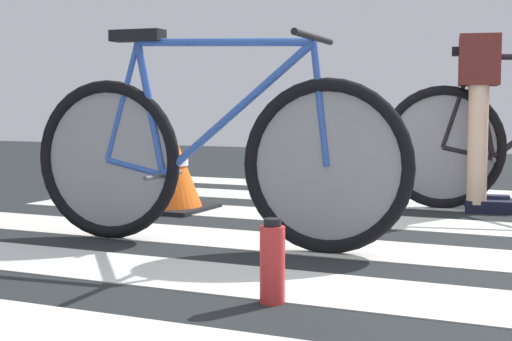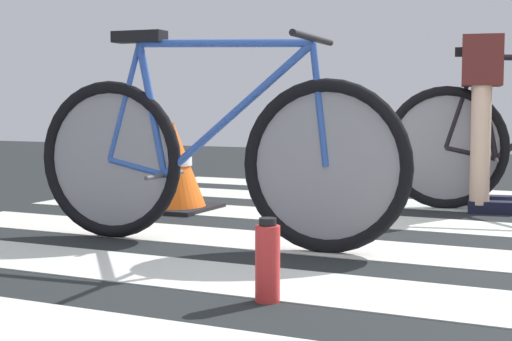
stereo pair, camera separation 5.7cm
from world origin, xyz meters
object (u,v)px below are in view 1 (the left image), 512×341
at_px(water_bottle, 272,263).
at_px(traffic_cone, 170,168).
at_px(cyclist_2_of_3, 479,98).
at_px(bicycle_1_of_3, 211,156).

height_order(water_bottle, traffic_cone, traffic_cone).
relative_size(cyclist_2_of_3, water_bottle, 3.79).
distance_m(cyclist_2_of_3, water_bottle, 2.48).
height_order(cyclist_2_of_3, water_bottle, cyclist_2_of_3).
relative_size(bicycle_1_of_3, water_bottle, 6.63).
xyz_separation_m(bicycle_1_of_3, traffic_cone, (-0.73, 0.88, -0.14)).
height_order(bicycle_1_of_3, traffic_cone, bicycle_1_of_3).
bearing_deg(bicycle_1_of_3, cyclist_2_of_3, 57.80).
xyz_separation_m(cyclist_2_of_3, traffic_cone, (-1.60, -0.75, -0.40)).
bearing_deg(water_bottle, cyclist_2_of_3, 83.96).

